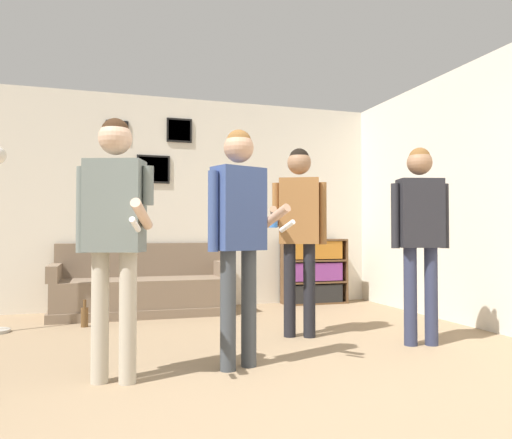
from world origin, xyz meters
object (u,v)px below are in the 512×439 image
object	(u,v)px
bookshelf	(314,271)
person_player_foreground_left	(115,219)
person_watcher_holding_cup	(299,220)
bottle_on_floor	(85,316)
person_spectator_near_bookshelf	(420,223)
person_player_foreground_center	(239,221)
couch	(142,290)

from	to	relation	value
bookshelf	person_player_foreground_left	distance (m)	4.01
person_watcher_holding_cup	bottle_on_floor	size ratio (longest dim) A/B	6.30
person_watcher_holding_cup	person_spectator_near_bookshelf	size ratio (longest dim) A/B	1.03
bookshelf	person_player_foreground_left	world-z (taller)	person_player_foreground_left
person_player_foreground_left	bottle_on_floor	size ratio (longest dim) A/B	6.13
bookshelf	person_watcher_holding_cup	distance (m)	2.30
person_player_foreground_center	bottle_on_floor	bearing A→B (deg)	118.98
person_player_foreground_left	couch	bearing A→B (deg)	82.02
person_player_foreground_center	person_watcher_holding_cup	bearing A→B (deg)	46.78
bookshelf	bottle_on_floor	size ratio (longest dim) A/B	3.18
person_player_foreground_center	couch	bearing A→B (deg)	100.07
bookshelf	person_spectator_near_bookshelf	size ratio (longest dim) A/B	0.52
person_player_foreground_center	person_spectator_near_bookshelf	distance (m)	1.68
person_player_foreground_left	person_player_foreground_center	distance (m)	0.85
person_spectator_near_bookshelf	person_player_foreground_center	bearing A→B (deg)	-171.66
person_watcher_holding_cup	bottle_on_floor	xyz separation A→B (m)	(-1.90, 1.10, -0.96)
couch	bookshelf	world-z (taller)	bookshelf
bookshelf	couch	bearing A→B (deg)	-174.95
person_spectator_near_bookshelf	bottle_on_floor	distance (m)	3.38
person_spectator_near_bookshelf	bottle_on_floor	xyz separation A→B (m)	(-2.75, 1.72, -0.93)
person_spectator_near_bookshelf	person_watcher_holding_cup	bearing A→B (deg)	144.34
person_watcher_holding_cup	person_spectator_near_bookshelf	xyz separation A→B (m)	(0.86, -0.62, -0.04)
person_player_foreground_center	person_spectator_near_bookshelf	world-z (taller)	person_player_foreground_center
person_watcher_holding_cup	bottle_on_floor	world-z (taller)	person_watcher_holding_cup
couch	person_spectator_near_bookshelf	bearing A→B (deg)	-48.15
person_spectator_near_bookshelf	bookshelf	bearing A→B (deg)	86.54
person_watcher_holding_cup	person_spectator_near_bookshelf	distance (m)	1.06
couch	person_player_foreground_center	xyz separation A→B (m)	(0.47, -2.63, 0.76)
person_player_foreground_left	person_watcher_holding_cup	size ratio (longest dim) A/B	0.97
couch	bottle_on_floor	size ratio (longest dim) A/B	7.43
person_player_foreground_center	person_watcher_holding_cup	size ratio (longest dim) A/B	0.97
couch	person_watcher_holding_cup	xyz separation A→B (m)	(1.27, -1.77, 0.79)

